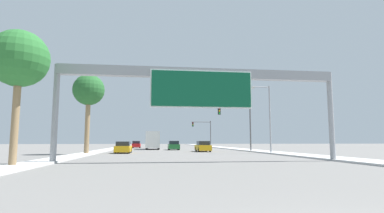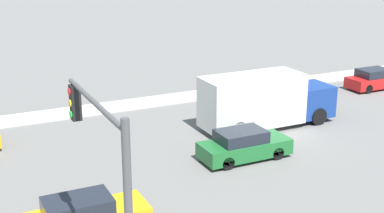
{
  "view_description": "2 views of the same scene",
  "coord_description": "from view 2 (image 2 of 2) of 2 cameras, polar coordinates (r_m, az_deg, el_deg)",
  "views": [
    {
      "loc": [
        -3.35,
        -3.04,
        1.48
      ],
      "look_at": [
        0.0,
        23.18,
        4.53
      ],
      "focal_mm": 28.0,
      "sensor_mm": 36.0,
      "label": 1
    },
    {
      "loc": [
        20.65,
        34.55,
        10.21
      ],
      "look_at": [
        0.59,
        44.3,
        3.26
      ],
      "focal_mm": 50.0,
      "sensor_mm": 36.0,
      "label": 2
    }
  ],
  "objects": [
    {
      "name": "truck_box_primary",
      "position": [
        30.35,
        7.65,
        0.63
      ],
      "size": [
        2.35,
        8.02,
        3.12
      ],
      "color": "navy",
      "rests_on": "ground"
    },
    {
      "name": "traffic_light_near_intersection",
      "position": [
        13.71,
        -8.98,
        -7.78
      ],
      "size": [
        4.98,
        0.32,
        6.56
      ],
      "color": "#4C4C4F",
      "rests_on": "ground"
    },
    {
      "name": "car_far_center",
      "position": [
        40.48,
        18.88,
        2.75
      ],
      "size": [
        1.74,
        4.2,
        1.47
      ],
      "color": "red",
      "rests_on": "ground"
    },
    {
      "name": "median_strip_left",
      "position": [
        41.67,
        12.72,
        2.79
      ],
      "size": [
        2.0,
        120.0,
        0.15
      ],
      "color": "#BCBCBC",
      "rests_on": "ground"
    },
    {
      "name": "car_near_center",
      "position": [
        26.11,
        5.54,
        -4.14
      ],
      "size": [
        1.8,
        4.48,
        1.5
      ],
      "color": "#1E662D",
      "rests_on": "ground"
    }
  ]
}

